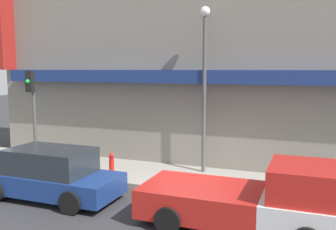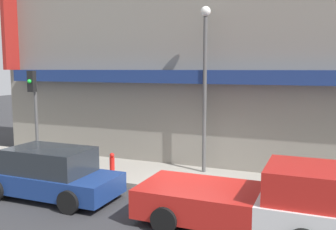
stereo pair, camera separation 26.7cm
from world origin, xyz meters
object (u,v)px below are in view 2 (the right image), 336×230
at_px(fire_hydrant, 112,163).
at_px(traffic_light, 34,101).
at_px(parked_car, 50,174).
at_px(pickup_truck, 254,200).
at_px(street_lamp, 205,71).

height_order(fire_hydrant, traffic_light, traffic_light).
bearing_deg(parked_car, fire_hydrant, 76.05).
bearing_deg(fire_hydrant, pickup_truck, -25.29).
distance_m(parked_car, traffic_light, 3.97).
xyz_separation_m(pickup_truck, street_lamp, (-2.49, 4.02, 3.10)).
xyz_separation_m(fire_hydrant, street_lamp, (3.07, 1.39, 3.33)).
height_order(parked_car, street_lamp, street_lamp).
bearing_deg(traffic_light, pickup_truck, -14.61).
xyz_separation_m(parked_car, street_lamp, (3.68, 4.02, 3.11)).
bearing_deg(street_lamp, parked_car, -132.43).
bearing_deg(fire_hydrant, parked_car, -102.89).
bearing_deg(traffic_light, fire_hydrant, 6.21).
distance_m(pickup_truck, street_lamp, 5.66).
bearing_deg(pickup_truck, fire_hydrant, 153.07).
bearing_deg(traffic_light, street_lamp, 15.50).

